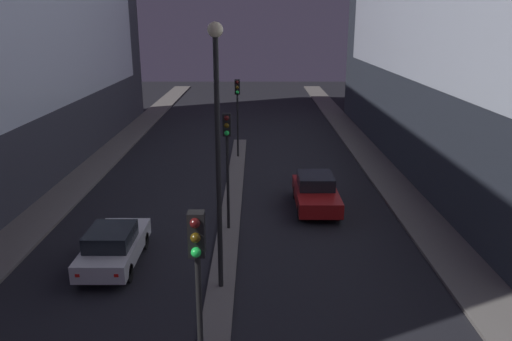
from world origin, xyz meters
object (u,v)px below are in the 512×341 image
object	(u,v)px
traffic_light_far	(237,101)
street_lamp	(217,129)
car_right_lane	(315,192)
traffic_light_mid	(227,146)
traffic_light_near	(198,274)
car_left_lane	(113,246)

from	to	relation	value
traffic_light_far	street_lamp	bearing A→B (deg)	-90.00
traffic_light_far	car_right_lane	world-z (taller)	traffic_light_far
traffic_light_mid	traffic_light_far	world-z (taller)	same
street_lamp	traffic_light_near	bearing A→B (deg)	-90.00
traffic_light_mid	traffic_light_near	bearing A→B (deg)	-90.00
traffic_light_near	traffic_light_mid	xyz separation A→B (m)	(0.00, 10.37, 0.00)
traffic_light_near	traffic_light_far	xyz separation A→B (m)	(0.00, 21.73, 0.00)
traffic_light_mid	street_lamp	world-z (taller)	street_lamp
traffic_light_mid	traffic_light_far	bearing A→B (deg)	90.00
traffic_light_mid	car_left_lane	world-z (taller)	traffic_light_mid
traffic_light_mid	traffic_light_far	distance (m)	11.35
traffic_light_far	car_left_lane	distance (m)	15.18
car_left_lane	traffic_light_mid	bearing A→B (deg)	37.76
street_lamp	car_right_lane	xyz separation A→B (m)	(3.91, 7.31, -4.54)
street_lamp	car_right_lane	size ratio (longest dim) A/B	1.91
car_left_lane	traffic_light_near	bearing A→B (deg)	-62.00
car_left_lane	traffic_light_far	bearing A→B (deg)	74.80
traffic_light_mid	car_right_lane	size ratio (longest dim) A/B	1.11
street_lamp	traffic_light_mid	bearing A→B (deg)	90.00
car_left_lane	car_right_lane	distance (m)	9.64
traffic_light_near	car_right_lane	xyz separation A→B (m)	(3.91, 13.00, -2.87)
street_lamp	car_left_lane	bearing A→B (deg)	156.97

